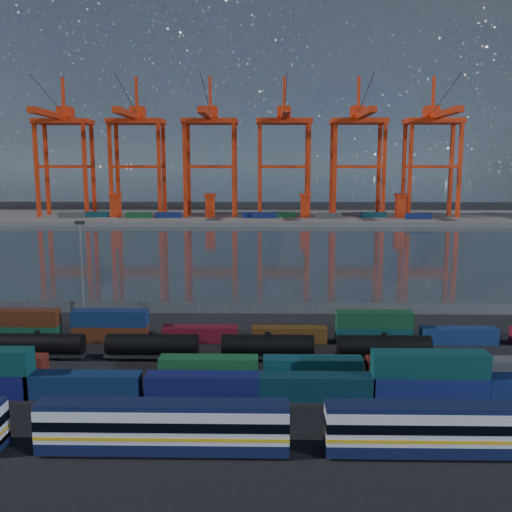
{
  "coord_description": "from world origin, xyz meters",
  "views": [
    {
      "loc": [
        1.88,
        -70.16,
        25.74
      ],
      "look_at": [
        0.0,
        30.0,
        10.0
      ],
      "focal_mm": 40.0,
      "sensor_mm": 36.0,
      "label": 1
    }
  ],
  "objects": [
    {
      "name": "ground",
      "position": [
        0.0,
        0.0,
        0.0
      ],
      "size": [
        700.0,
        700.0,
        0.0
      ],
      "primitive_type": "plane",
      "color": "black",
      "rests_on": "ground"
    },
    {
      "name": "waterfront_fence",
      "position": [
        -0.0,
        28.0,
        1.0
      ],
      "size": [
        160.12,
        0.12,
        2.2
      ],
      "color": "#595B5E",
      "rests_on": "ground"
    },
    {
      "name": "harbor_water",
      "position": [
        0.0,
        105.0,
        0.01
      ],
      "size": [
        700.0,
        700.0,
        0.0
      ],
      "primitive_type": "plane",
      "color": "#28333A",
      "rests_on": "ground"
    },
    {
      "name": "container_row_north",
      "position": [
        -9.26,
        11.23,
        1.72
      ],
      "size": [
        140.66,
        2.26,
        4.81
      ],
      "color": "navy",
      "rests_on": "ground"
    },
    {
      "name": "tanker_string",
      "position": [
        -28.94,
        3.25,
        1.97
      ],
      "size": [
        105.75,
        2.74,
        3.92
      ],
      "color": "black",
      "rests_on": "ground"
    },
    {
      "name": "far_quay",
      "position": [
        0.0,
        210.0,
        1.0
      ],
      "size": [
        700.0,
        70.0,
        2.0
      ],
      "primitive_type": "cube",
      "color": "#514F4C",
      "rests_on": "ground"
    },
    {
      "name": "container_row_mid",
      "position": [
        4.81,
        -3.09,
        1.56
      ],
      "size": [
        140.41,
        2.47,
        5.27
      ],
      "color": "#37393B",
      "rests_on": "ground"
    },
    {
      "name": "container_row_south",
      "position": [
        -12.93,
        -9.34,
        2.12
      ],
      "size": [
        140.01,
        2.59,
        5.52
      ],
      "color": "#474B4D",
      "rests_on": "ground"
    },
    {
      "name": "straddle_carriers",
      "position": [
        -2.5,
        200.0,
        7.82
      ],
      "size": [
        140.0,
        7.0,
        11.1
      ],
      "color": "red",
      "rests_on": "far_quay"
    },
    {
      "name": "distant_mountains",
      "position": [
        63.02,
        1600.0,
        220.29
      ],
      "size": [
        2470.0,
        1100.0,
        520.0
      ],
      "color": "#1E2630",
      "rests_on": "ground"
    },
    {
      "name": "yard_light_mast",
      "position": [
        -30.0,
        26.0,
        9.3
      ],
      "size": [
        1.6,
        0.4,
        16.6
      ],
      "color": "slate",
      "rests_on": "ground"
    },
    {
      "name": "gantry_cranes",
      "position": [
        -7.5,
        203.21,
        41.44
      ],
      "size": [
        201.0,
        49.92,
        67.61
      ],
      "color": "red",
      "rests_on": "ground"
    },
    {
      "name": "passenger_train",
      "position": [
        -7.43,
        -21.88,
        2.42
      ],
      "size": [
        74.78,
        2.81,
        4.82
      ],
      "color": "silver",
      "rests_on": "ground"
    },
    {
      "name": "quay_containers",
      "position": [
        -11.0,
        195.46,
        3.3
      ],
      "size": [
        172.58,
        10.99,
        2.6
      ],
      "color": "navy",
      "rests_on": "far_quay"
    }
  ]
}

